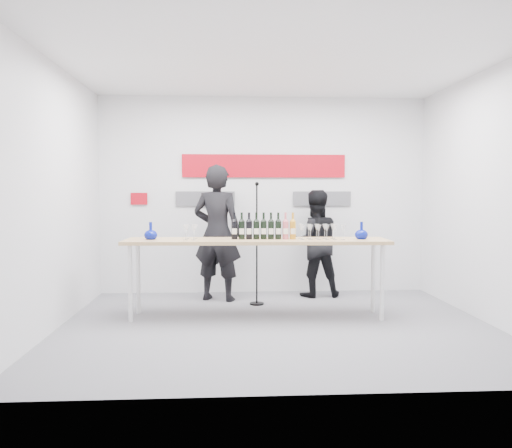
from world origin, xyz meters
name	(u,v)px	position (x,y,z in m)	size (l,w,h in m)	color
ground	(276,326)	(0.00, 0.00, 0.00)	(5.00, 5.00, 0.00)	slate
back_wall	(264,195)	(0.00, 2.00, 1.50)	(5.00, 0.04, 3.00)	silver
signage	(260,175)	(-0.06, 1.97, 1.81)	(3.38, 0.02, 0.79)	#B10715
tasting_table	(256,245)	(-0.21, 0.42, 0.89)	(3.25, 0.77, 0.97)	tan
wine_bottles	(264,226)	(-0.12, 0.43, 1.13)	(0.80, 0.11, 0.33)	black
decanter_left	(151,231)	(-1.50, 0.48, 1.08)	(0.16, 0.16, 0.21)	#071389
decanter_right	(361,230)	(1.09, 0.38, 1.08)	(0.16, 0.16, 0.21)	#071389
glasses_left	(190,232)	(-1.02, 0.45, 1.06)	(0.17, 0.23, 0.18)	silver
glasses_right	(320,232)	(0.57, 0.38, 1.06)	(0.56, 0.24, 0.18)	silver
presenter_left	(217,233)	(-0.71, 1.43, 0.97)	(0.71, 0.46, 1.94)	black
presenter_right	(315,243)	(0.73, 1.62, 0.79)	(0.77, 0.60, 1.58)	black
mic_stand	(257,267)	(-0.16, 1.11, 0.51)	(0.20, 0.20, 1.69)	black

